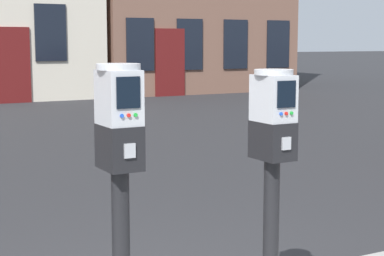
# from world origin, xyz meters

# --- Properties ---
(parking_meter_near_kerb) EXTENTS (0.22, 0.25, 1.46)m
(parking_meter_near_kerb) POSITION_xyz_m (-0.46, -0.32, 1.15)
(parking_meter_near_kerb) COLOR black
(parking_meter_near_kerb) RESTS_ON sidewalk_slab
(parking_meter_twin_adjacent) EXTENTS (0.22, 0.25, 1.42)m
(parking_meter_twin_adjacent) POSITION_xyz_m (0.46, -0.32, 1.12)
(parking_meter_twin_adjacent) COLOR black
(parking_meter_twin_adjacent) RESTS_ON sidewalk_slab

